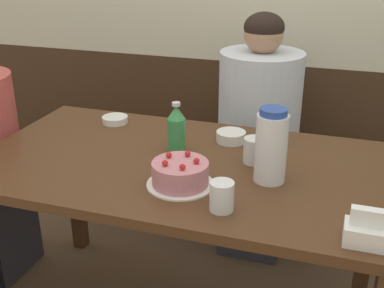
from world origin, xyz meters
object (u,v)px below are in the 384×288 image
Objects in this scene: water_pitcher at (271,146)px; bowl_rice_small at (231,137)px; bench_seat at (232,189)px; glass_tumbler_short at (222,196)px; bowl_soup_white at (115,120)px; napkin_holder at (366,231)px; soju_bottle at (176,128)px; birthday_cake at (180,174)px; person_dark_striped at (258,138)px; glass_water_tall at (254,150)px.

bowl_rice_small is at bearing 125.22° from water_pitcher.
glass_tumbler_short reaches higher than bench_seat.
bowl_soup_white reaches higher than bench_seat.
bowl_rice_small is at bearing 131.40° from napkin_holder.
soju_bottle reaches higher than bowl_rice_small.
birthday_cake is 0.88m from person_dark_striped.
glass_water_tall reaches higher than bench_seat.
napkin_holder reaches higher than glass_tumbler_short.
water_pitcher is 0.21× the size of person_dark_striped.
birthday_cake is 0.41m from bowl_rice_small.
soju_bottle is at bearing -19.21° from person_dark_striped.
bench_seat is 0.99m from glass_water_tall.
napkin_holder is 0.98× the size of bowl_soup_white.
glass_water_tall is (0.19, 0.25, 0.01)m from birthday_cake.
water_pitcher reaches higher than soju_bottle.
birthday_cake reaches higher than bowl_rice_small.
water_pitcher is at bearing 66.51° from glass_tumbler_short.
water_pitcher reaches higher than birthday_cake.
glass_tumbler_short is at bearing -53.41° from soju_bottle.
bench_seat is 1.16m from birthday_cake.
glass_tumbler_short is at bearing 172.94° from napkin_holder.
napkin_holder is (0.57, -0.16, -0.00)m from birthday_cake.
bowl_rice_small is at bearing -4.10° from person_dark_striped.
bowl_soup_white is 0.53m from bowl_rice_small.
water_pitcher is at bearing -54.78° from bowl_rice_small.
bowl_rice_small is at bearing -78.22° from bench_seat.
glass_tumbler_short is at bearing -78.69° from bench_seat.
glass_water_tall reaches higher than bowl_soup_white.
person_dark_striped is (-0.17, 0.73, -0.28)m from water_pitcher.
bowl_rice_small is (0.53, -0.05, 0.01)m from bowl_soup_white.
bowl_soup_white is (-0.73, 0.33, -0.11)m from water_pitcher.
water_pitcher is 0.27m from glass_tumbler_short.
soju_bottle is (-0.37, 0.13, -0.03)m from water_pitcher.
person_dark_striped reaches higher than bench_seat.
glass_tumbler_short is (-0.03, -0.35, -0.00)m from glass_water_tall.
bench_seat is 1.28m from glass_tumbler_short.
water_pitcher reaches higher than bench_seat.
water_pitcher is 0.16m from glass_water_tall.
bowl_rice_small is at bearing -5.34° from bowl_soup_white.
water_pitcher is 0.36m from bowl_rice_small.
napkin_holder reaches higher than bowl_rice_small.
napkin_holder is 0.55m from glass_water_tall.
water_pitcher is at bearing -19.62° from soju_bottle.
water_pitcher is (0.27, 0.13, 0.08)m from birthday_cake.
glass_water_tall is at bearing -52.81° from bowl_rice_small.
napkin_holder is (0.67, -0.42, -0.05)m from soju_bottle.
bowl_soup_white is (-0.46, 0.46, -0.03)m from birthday_cake.
water_pitcher reaches higher than napkin_holder.
soju_bottle is 1.74× the size of napkin_holder.
bench_seat is 8.81× the size of birthday_cake.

